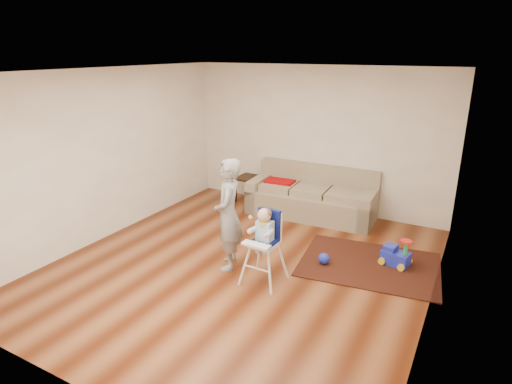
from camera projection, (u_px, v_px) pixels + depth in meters
The scene contains 9 objects.
ground at pixel (243, 265), 6.16m from camera, with size 5.50×5.50×0.00m, color #4A1C09.
room_envelope at pixel (260, 131), 6.00m from camera, with size 5.04×5.52×2.72m.
sofa at pixel (312, 193), 7.87m from camera, with size 2.35×1.05×0.89m.
side_table at pixel (250, 188), 8.75m from camera, with size 0.49×0.49×0.49m, color black, non-canonical shape.
area_rug at pixel (369, 264), 6.18m from camera, with size 1.92×1.44×0.02m, color black.
ride_on_toy at pixel (396, 251), 6.10m from camera, with size 0.38×0.27×0.42m, color #202EC3, non-canonical shape.
toy_ball at pixel (324, 259), 6.15m from camera, with size 0.16×0.16×0.16m, color #202EC3.
high_chair at pixel (264, 247), 5.58m from camera, with size 0.50×0.50×1.05m.
adult at pixel (228, 215), 5.90m from camera, with size 0.58×0.38×1.58m, color gray.
Camera 1 is at (2.80, -4.74, 2.97)m, focal length 30.00 mm.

